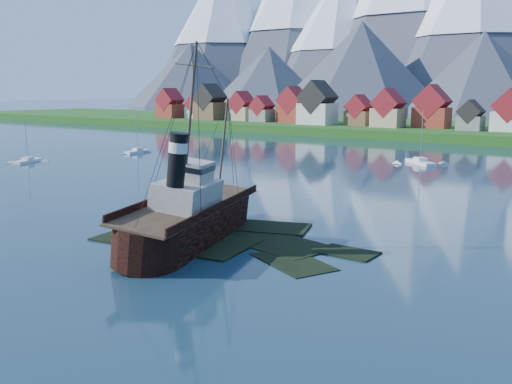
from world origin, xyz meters
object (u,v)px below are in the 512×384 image
Objects in this scene: tugboat_wreck at (197,214)px; sailboat_c at (420,163)px; sailboat_a at (28,161)px; sailboat_b at (138,152)px.

sailboat_c is (-2.82, 78.69, -2.60)m from tugboat_wreck.
tugboat_wreck reaches higher than sailboat_a.
tugboat_wreck is 2.27× the size of sailboat_c.
sailboat_a is 29.11m from sailboat_b.
sailboat_a is 90.41m from sailboat_c.
sailboat_c reaches higher than sailboat_b.
tugboat_wreck reaches higher than sailboat_b.
tugboat_wreck is 2.80× the size of sailboat_a.
tugboat_wreck is 2.50× the size of sailboat_b.
sailboat_c reaches higher than sailboat_a.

